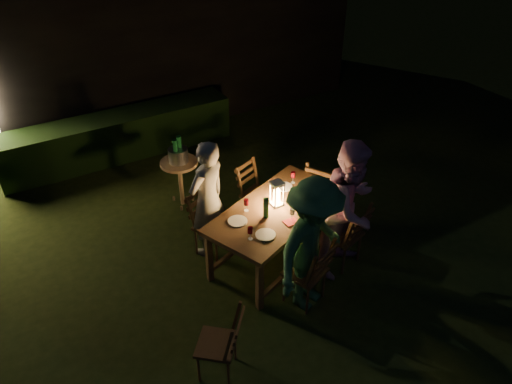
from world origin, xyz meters
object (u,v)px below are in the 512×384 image
person_opp_left (312,246)px  bottle_table (266,208)px  chair_near_right (342,244)px  chair_spare (219,353)px  bottle_bucket_a (176,154)px  person_opp_right (351,207)px  chair_end (324,198)px  person_house_side (208,199)px  dining_table (277,213)px  side_table (179,167)px  lantern (277,195)px  chair_near_left (306,282)px  chair_far_left (212,234)px  bottle_bucket_b (180,150)px  chair_far_right (257,202)px  ice_bucket (178,155)px

person_opp_left → bottle_table: (-0.11, 0.84, 0.07)m
chair_near_right → chair_spare: chair_near_right is taller
bottle_bucket_a → chair_spare: bearing=-106.0°
chair_near_right → person_opp_right: 0.63m
chair_end → bottle_table: (-1.38, -0.54, 0.66)m
person_house_side → person_opp_right: size_ratio=0.91×
dining_table → side_table: size_ratio=2.83×
dining_table → lantern: (0.03, 0.06, 0.24)m
chair_near_left → bottle_bucket_a: 2.80m
dining_table → chair_end: (1.14, 0.45, -0.43)m
chair_near_right → chair_far_left: chair_near_right is taller
person_opp_right → side_table: (-1.33, 2.43, -0.25)m
lantern → bottle_bucket_b: bearing=107.9°
person_opp_right → bottle_bucket_b: 2.78m
chair_far_right → side_table: (-0.84, 0.92, 0.40)m
chair_far_left → person_house_side: (-0.02, 0.05, 0.56)m
dining_table → chair_far_right: chair_far_right is taller
person_opp_left → lantern: person_opp_left is taller
chair_near_left → chair_spare: bearing=174.6°
lantern → bottle_table: bearing=-149.1°
side_table → ice_bucket: (0.00, 0.00, 0.20)m
person_opp_right → ice_bucket: person_opp_right is taller
chair_spare → person_opp_right: size_ratio=0.49×
chair_far_right → chair_end: bearing=130.2°
chair_far_right → person_opp_left: (-0.35, -1.84, 0.61)m
lantern → bottle_bucket_a: 1.86m
chair_end → ice_bucket: (-1.75, 1.39, 0.58)m
dining_table → ice_bucket: size_ratio=7.38×
person_opp_left → chair_far_left: bearing=90.1°
dining_table → ice_bucket: 1.94m
chair_far_right → lantern: bearing=54.1°
chair_near_right → ice_bucket: (-1.31, 2.39, 0.58)m
chair_end → bottle_bucket_b: size_ratio=3.23×
person_opp_left → bottle_bucket_a: (-0.54, 2.72, 0.04)m
ice_bucket → bottle_bucket_b: bearing=38.7°
chair_end → bottle_bucket_b: bearing=-158.5°
lantern → ice_bucket: 1.88m
chair_far_right → person_opp_left: person_opp_left is taller
bottle_table → side_table: bottle_table is taller
chair_far_right → side_table: size_ratio=1.21×
chair_end → lantern: size_ratio=2.95×
bottle_table → person_opp_left: bearing=-82.3°
person_house_side → chair_far_right: bearing=177.1°
person_opp_right → chair_far_left: bearing=119.6°
bottle_table → bottle_bucket_a: bottle_table is taller
chair_near_left → chair_end: (1.28, 1.33, 0.01)m
chair_near_right → person_opp_left: bearing=-172.7°
person_house_side → lantern: bearing=123.0°
lantern → chair_far_right: bearing=76.7°
side_table → ice_bucket: bearing=0.0°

